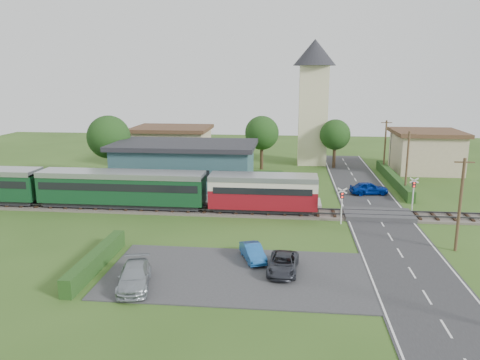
# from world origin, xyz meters

# --- Properties ---
(ground) EXTENTS (120.00, 120.00, 0.00)m
(ground) POSITION_xyz_m (0.00, 0.00, 0.00)
(ground) COLOR #2D4C19
(railway_track) EXTENTS (76.00, 3.20, 0.49)m
(railway_track) POSITION_xyz_m (0.00, 2.00, 0.11)
(railway_track) COLOR #4C443D
(railway_track) RESTS_ON ground
(road) EXTENTS (6.00, 70.00, 0.05)m
(road) POSITION_xyz_m (10.00, 0.00, 0.03)
(road) COLOR #28282B
(road) RESTS_ON ground
(car_park) EXTENTS (17.00, 9.00, 0.08)m
(car_park) POSITION_xyz_m (-1.50, -12.00, 0.04)
(car_park) COLOR #333335
(car_park) RESTS_ON ground
(crossing_deck) EXTENTS (6.20, 3.40, 0.45)m
(crossing_deck) POSITION_xyz_m (10.00, 2.00, 0.23)
(crossing_deck) COLOR #333335
(crossing_deck) RESTS_ON ground
(platform) EXTENTS (30.00, 3.00, 0.45)m
(platform) POSITION_xyz_m (-10.00, 5.20, 0.23)
(platform) COLOR gray
(platform) RESTS_ON ground
(equipment_hut) EXTENTS (2.30, 2.30, 2.55)m
(equipment_hut) POSITION_xyz_m (-18.00, 5.20, 1.75)
(equipment_hut) COLOR beige
(equipment_hut) RESTS_ON platform
(station_building) EXTENTS (16.00, 9.00, 5.30)m
(station_building) POSITION_xyz_m (-10.00, 10.99, 2.69)
(station_building) COLOR #2E525A
(station_building) RESTS_ON ground
(train) EXTENTS (43.20, 2.90, 3.40)m
(train) POSITION_xyz_m (-17.36, 2.00, 2.18)
(train) COLOR #232328
(train) RESTS_ON ground
(church_tower) EXTENTS (6.00, 6.00, 17.60)m
(church_tower) POSITION_xyz_m (5.00, 28.00, 10.23)
(church_tower) COLOR beige
(church_tower) RESTS_ON ground
(house_west) EXTENTS (10.80, 8.80, 5.50)m
(house_west) POSITION_xyz_m (-15.00, 25.00, 2.79)
(house_west) COLOR tan
(house_west) RESTS_ON ground
(house_east) EXTENTS (8.80, 8.80, 5.50)m
(house_east) POSITION_xyz_m (20.00, 24.00, 2.80)
(house_east) COLOR tan
(house_east) RESTS_ON ground
(hedge_carpark) EXTENTS (0.80, 9.00, 1.20)m
(hedge_carpark) POSITION_xyz_m (-11.00, -12.00, 0.60)
(hedge_carpark) COLOR #193814
(hedge_carpark) RESTS_ON ground
(hedge_roadside) EXTENTS (0.80, 18.00, 1.20)m
(hedge_roadside) POSITION_xyz_m (14.20, 16.00, 0.60)
(hedge_roadside) COLOR #193814
(hedge_roadside) RESTS_ON ground
(hedge_station) EXTENTS (22.00, 0.80, 1.30)m
(hedge_station) POSITION_xyz_m (-10.00, 15.50, 0.65)
(hedge_station) COLOR #193814
(hedge_station) RESTS_ON ground
(tree_a) EXTENTS (5.20, 5.20, 8.00)m
(tree_a) POSITION_xyz_m (-20.00, 14.00, 5.38)
(tree_a) COLOR #332316
(tree_a) RESTS_ON ground
(tree_b) EXTENTS (4.60, 4.60, 7.34)m
(tree_b) POSITION_xyz_m (-2.00, 23.00, 5.02)
(tree_b) COLOR #332316
(tree_b) RESTS_ON ground
(tree_c) EXTENTS (4.20, 4.20, 6.78)m
(tree_c) POSITION_xyz_m (8.00, 25.00, 4.65)
(tree_c) COLOR #332316
(tree_c) RESTS_ON ground
(utility_pole_b) EXTENTS (1.40, 0.22, 7.00)m
(utility_pole_b) POSITION_xyz_m (14.20, -6.00, 3.63)
(utility_pole_b) COLOR #473321
(utility_pole_b) RESTS_ON ground
(utility_pole_c) EXTENTS (1.40, 0.22, 7.00)m
(utility_pole_c) POSITION_xyz_m (14.20, 10.00, 3.63)
(utility_pole_c) COLOR #473321
(utility_pole_c) RESTS_ON ground
(utility_pole_d) EXTENTS (1.40, 0.22, 7.00)m
(utility_pole_d) POSITION_xyz_m (14.20, 22.00, 3.63)
(utility_pole_d) COLOR #473321
(utility_pole_d) RESTS_ON ground
(crossing_signal_near) EXTENTS (0.84, 0.28, 3.28)m
(crossing_signal_near) POSITION_xyz_m (6.40, -0.41, 2.14)
(crossing_signal_near) COLOR silver
(crossing_signal_near) RESTS_ON ground
(crossing_signal_far) EXTENTS (0.84, 0.28, 3.28)m
(crossing_signal_far) POSITION_xyz_m (13.60, 4.39, 2.14)
(crossing_signal_far) COLOR silver
(crossing_signal_far) RESTS_ON ground
(streetlamp_west) EXTENTS (0.30, 0.30, 5.15)m
(streetlamp_west) POSITION_xyz_m (-22.00, 20.00, 3.04)
(streetlamp_west) COLOR #3F3F47
(streetlamp_west) RESTS_ON ground
(streetlamp_east) EXTENTS (0.30, 0.30, 5.15)m
(streetlamp_east) POSITION_xyz_m (16.00, 27.00, 3.04)
(streetlamp_east) COLOR #3F3F47
(streetlamp_east) RESTS_ON ground
(car_on_road) EXTENTS (4.27, 2.31, 1.38)m
(car_on_road) POSITION_xyz_m (10.46, 10.24, 0.74)
(car_on_road) COLOR navy
(car_on_road) RESTS_ON road
(car_park_blue) EXTENTS (2.28, 3.60, 1.12)m
(car_park_blue) POSITION_xyz_m (-0.61, -9.50, 0.64)
(car_park_blue) COLOR #1B559D
(car_park_blue) RESTS_ON car_park
(car_park_silver) EXTENTS (2.79, 4.83, 1.32)m
(car_park_silver) POSITION_xyz_m (-7.50, -14.50, 0.74)
(car_park_silver) COLOR #8E959D
(car_park_silver) RESTS_ON car_park
(car_park_dark) EXTENTS (2.17, 4.19, 1.13)m
(car_park_dark) POSITION_xyz_m (1.53, -11.34, 0.64)
(car_park_dark) COLOR #2A2C35
(car_park_dark) RESTS_ON car_park
(pedestrian_near) EXTENTS (0.66, 0.50, 1.65)m
(pedestrian_near) POSITION_xyz_m (-1.39, 4.64, 1.27)
(pedestrian_near) COLOR gray
(pedestrian_near) RESTS_ON platform
(pedestrian_far) EXTENTS (0.61, 0.76, 1.53)m
(pedestrian_far) POSITION_xyz_m (-16.95, 4.83, 1.21)
(pedestrian_far) COLOR gray
(pedestrian_far) RESTS_ON platform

